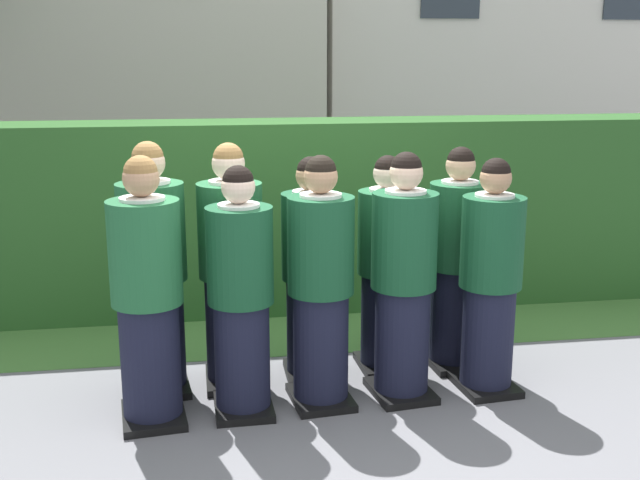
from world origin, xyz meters
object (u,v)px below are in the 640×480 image
(student_front_row_1, at_px, (241,298))
(student_rear_row_4, at_px, (456,264))
(student_front_row_2, at_px, (321,289))
(student_front_row_4, at_px, (490,283))
(student_rear_row_2, at_px, (311,275))
(student_front_row_0, at_px, (147,299))
(student_rear_row_1, at_px, (231,272))
(student_rear_row_3, at_px, (386,270))
(student_rear_row_0, at_px, (154,275))
(student_front_row_3, at_px, (403,283))

(student_front_row_1, height_order, student_rear_row_4, student_rear_row_4)
(student_rear_row_4, bearing_deg, student_front_row_2, -155.80)
(student_front_row_4, relative_size, student_rear_row_2, 1.01)
(student_front_row_0, height_order, student_rear_row_4, student_front_row_0)
(student_rear_row_1, xyz_separation_m, student_rear_row_3, (1.10, 0.10, -0.06))
(student_front_row_0, distance_m, student_rear_row_1, 0.72)
(student_rear_row_0, bearing_deg, student_front_row_0, -91.94)
(student_rear_row_1, bearing_deg, student_front_row_1, -85.19)
(student_front_row_1, height_order, student_rear_row_3, student_front_row_1)
(student_front_row_2, height_order, student_rear_row_0, student_rear_row_0)
(student_rear_row_2, bearing_deg, student_rear_row_0, -176.40)
(student_rear_row_3, bearing_deg, student_rear_row_1, -174.71)
(student_front_row_0, relative_size, student_front_row_3, 1.02)
(student_rear_row_3, bearing_deg, student_front_row_0, -160.04)
(student_front_row_1, relative_size, student_front_row_3, 0.97)
(student_front_row_3, xyz_separation_m, student_rear_row_4, (0.52, 0.46, -0.01))
(student_front_row_4, relative_size, student_rear_row_1, 0.95)
(student_front_row_3, xyz_separation_m, student_rear_row_2, (-0.55, 0.41, -0.04))
(student_front_row_3, xyz_separation_m, student_front_row_4, (0.60, 0.01, -0.03))
(student_front_row_1, distance_m, student_front_row_4, 1.66)
(student_rear_row_0, height_order, student_rear_row_3, student_rear_row_0)
(student_front_row_4, relative_size, student_rear_row_4, 0.99)
(student_front_row_2, relative_size, student_front_row_3, 1.00)
(student_front_row_0, bearing_deg, student_front_row_4, 3.11)
(student_rear_row_4, bearing_deg, student_rear_row_2, -177.55)
(student_front_row_1, height_order, student_front_row_4, same)
(student_front_row_3, relative_size, student_front_row_4, 1.03)
(student_front_row_3, height_order, student_rear_row_2, student_front_row_3)
(student_front_row_4, bearing_deg, student_rear_row_1, 167.77)
(student_rear_row_3, bearing_deg, student_front_row_4, -38.05)
(student_front_row_1, relative_size, student_rear_row_1, 0.95)
(student_rear_row_0, bearing_deg, student_rear_row_1, 3.41)
(student_front_row_4, bearing_deg, student_rear_row_4, 100.39)
(student_front_row_2, xyz_separation_m, student_rear_row_4, (1.07, 0.48, -0.01))
(student_front_row_0, xyz_separation_m, student_front_row_2, (1.08, 0.09, -0.02))
(student_front_row_2, bearing_deg, student_rear_row_3, 42.32)
(student_front_row_2, bearing_deg, student_front_row_1, -173.73)
(student_front_row_1, distance_m, student_front_row_3, 1.07)
(student_front_row_1, bearing_deg, student_rear_row_1, 94.81)
(student_rear_row_1, distance_m, student_rear_row_2, 0.55)
(student_front_row_2, bearing_deg, student_rear_row_1, 144.21)
(student_rear_row_2, distance_m, student_rear_row_4, 1.07)
(student_front_row_4, xyz_separation_m, student_rear_row_0, (-2.22, 0.34, 0.05))
(student_front_row_1, distance_m, student_rear_row_1, 0.46)
(student_rear_row_1, bearing_deg, student_front_row_4, -12.23)
(student_rear_row_1, bearing_deg, student_rear_row_3, 5.29)
(student_front_row_4, bearing_deg, student_rear_row_3, 141.95)
(student_front_row_3, xyz_separation_m, student_rear_row_0, (-1.62, 0.34, 0.03))
(student_front_row_2, xyz_separation_m, student_rear_row_0, (-1.07, 0.37, 0.03))
(student_front_row_1, distance_m, student_rear_row_0, 0.70)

